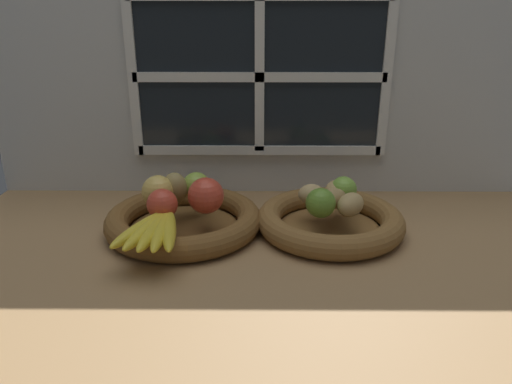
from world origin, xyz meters
TOP-DOWN VIEW (x-y plane):
  - ground_plane at (0.00, 0.00)cm, footprint 140.00×90.00cm
  - back_wall at (0.00, 29.77)cm, footprint 140.00×4.60cm
  - fruit_bowl_left at (-16.85, 2.87)cm, footprint 34.81×34.81cm
  - fruit_bowl_right at (15.83, 2.87)cm, footprint 32.77×32.77cm
  - apple_red_front at (-20.29, -2.48)cm, footprint 6.49×6.49cm
  - apple_green_back at (-14.53, 8.52)cm, footprint 6.57×6.57cm
  - apple_golden_left at (-22.48, 4.18)cm, footprint 7.21×7.21cm
  - apple_red_right at (-11.47, 0.74)cm, footprint 7.86×7.86cm
  - pear_brown at (-19.10, 6.31)cm, footprint 7.77×7.59cm
  - banana_bunch_front at (-20.14, -10.54)cm, footprint 13.36×20.14cm
  - potato_large at (15.83, 2.87)cm, footprint 9.43×8.87cm
  - potato_back at (18.06, 7.78)cm, footprint 8.63×9.16cm
  - potato_small at (19.40, -0.70)cm, footprint 8.42×8.67cm
  - potato_oblong at (11.81, 5.99)cm, footprint 6.69×5.87cm
  - lime_near at (12.95, -1.46)cm, footprint 6.38×6.38cm
  - lime_far at (19.20, 7.19)cm, footprint 6.06×6.06cm
  - chili_pepper at (17.82, 2.44)cm, footprint 11.34×4.29cm

SIDE VIEW (x-z plane):
  - ground_plane at x=0.00cm, z-range -3.00..0.00cm
  - fruit_bowl_left at x=-16.85cm, z-range -0.18..5.12cm
  - fruit_bowl_right at x=15.83cm, z-range -0.18..5.12cm
  - chili_pepper at x=17.82cm, z-range 5.30..7.42cm
  - banana_bunch_front at x=-20.14cm, z-range 5.30..8.08cm
  - potato_oblong at x=11.81cm, z-range 5.30..9.91cm
  - potato_large at x=15.83cm, z-range 5.30..9.94cm
  - potato_back at x=18.06cm, z-range 5.30..10.27cm
  - potato_small at x=19.40cm, z-range 5.30..10.34cm
  - lime_far at x=19.20cm, z-range 5.30..11.36cm
  - lime_near at x=12.95cm, z-range 5.30..11.68cm
  - apple_red_front at x=-20.29cm, z-range 5.30..11.79cm
  - apple_green_back at x=-14.53cm, z-range 5.30..11.86cm
  - apple_golden_left at x=-22.48cm, z-range 5.30..12.51cm
  - pear_brown at x=-19.10cm, z-range 5.30..12.53cm
  - apple_red_right at x=-11.47cm, z-range 5.30..13.16cm
  - back_wall at x=0.00cm, z-range 0.38..55.38cm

